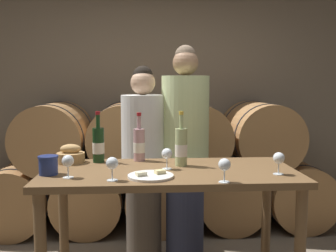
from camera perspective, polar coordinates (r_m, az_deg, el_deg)
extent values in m
cube|color=gray|center=(4.55, -1.66, 7.98)|extent=(10.00, 0.12, 3.20)
cylinder|color=#9E7042|center=(4.31, -20.49, -9.39)|extent=(0.66, 0.91, 0.66)
cylinder|color=#2D2D33|center=(4.04, -21.71, -10.48)|extent=(0.68, 0.02, 0.68)
cylinder|color=#2D2D33|center=(4.58, -19.42, -8.42)|extent=(0.68, 0.02, 0.68)
cylinder|color=#9E7042|center=(4.16, -11.12, -9.65)|extent=(0.66, 0.91, 0.66)
cylinder|color=#2D2D33|center=(3.88, -11.69, -10.84)|extent=(0.68, 0.02, 0.68)
cylinder|color=#2D2D33|center=(4.44, -10.62, -8.62)|extent=(0.68, 0.02, 0.68)
cylinder|color=#9E7042|center=(4.13, -1.32, -9.66)|extent=(0.66, 0.91, 0.66)
cylinder|color=#2D2D33|center=(3.85, -1.15, -10.86)|extent=(0.68, 0.02, 0.68)
cylinder|color=#2D2D33|center=(4.41, -1.48, -8.62)|extent=(0.68, 0.02, 0.68)
cylinder|color=#9E7042|center=(4.21, 8.34, -9.40)|extent=(0.66, 0.91, 0.66)
cylinder|color=#2D2D33|center=(3.94, 9.23, -10.54)|extent=(0.68, 0.02, 0.68)
cylinder|color=#2D2D33|center=(4.49, 7.56, -8.40)|extent=(0.68, 0.02, 0.68)
cylinder|color=#9E7042|center=(4.41, 17.37, -8.92)|extent=(0.66, 0.91, 0.66)
cylinder|color=#2D2D33|center=(4.14, 18.83, -9.94)|extent=(0.68, 0.02, 0.68)
cylinder|color=#2D2D33|center=(4.67, 16.08, -8.01)|extent=(0.68, 0.02, 0.68)
cylinder|color=#9E7042|center=(4.10, -16.14, -1.44)|extent=(0.66, 0.91, 0.66)
cylinder|color=#2D2D33|center=(3.82, -17.09, -2.03)|extent=(0.68, 0.02, 0.68)
cylinder|color=#2D2D33|center=(4.38, -15.31, -0.93)|extent=(0.68, 0.02, 0.68)
cylinder|color=#9E7042|center=(4.00, -6.34, -1.41)|extent=(0.66, 0.91, 0.66)
cylinder|color=#2D2D33|center=(3.72, -6.55, -2.01)|extent=(0.68, 0.02, 0.68)
cylinder|color=#2D2D33|center=(4.29, -6.16, -0.88)|extent=(0.68, 0.02, 0.68)
cylinder|color=#9E7042|center=(4.03, 3.62, -1.33)|extent=(0.66, 0.91, 0.66)
cylinder|color=#2D2D33|center=(3.74, 4.18, -1.92)|extent=(0.68, 0.02, 0.68)
cylinder|color=#2D2D33|center=(4.32, 3.13, -0.81)|extent=(0.68, 0.02, 0.68)
cylinder|color=#9E7042|center=(4.18, 13.16, -1.22)|extent=(0.66, 0.91, 0.66)
cylinder|color=#2D2D33|center=(3.90, 14.40, -1.78)|extent=(0.68, 0.02, 0.68)
cylinder|color=#2D2D33|center=(4.46, 12.08, -0.73)|extent=(0.68, 0.02, 0.68)
cylinder|color=brown|center=(2.86, -14.86, -14.67)|extent=(0.06, 0.06, 0.90)
cylinder|color=brown|center=(2.94, 14.03, -14.10)|extent=(0.06, 0.06, 0.90)
cube|color=brown|center=(2.39, 0.22, -6.82)|extent=(1.52, 0.72, 0.04)
cylinder|color=#4C4238|center=(3.21, -3.53, -13.43)|extent=(0.28, 0.28, 0.77)
cylinder|color=silver|center=(3.05, -3.61, -1.20)|extent=(0.34, 0.34, 0.61)
sphere|color=tan|center=(3.02, -3.67, 6.29)|extent=(0.19, 0.19, 0.19)
sphere|color=black|center=(3.04, -3.67, 7.28)|extent=(0.16, 0.16, 0.16)
cylinder|color=#2D334C|center=(3.22, 2.46, -12.62)|extent=(0.30, 0.30, 0.85)
cylinder|color=beige|center=(3.06, 2.53, 0.99)|extent=(0.37, 0.37, 0.67)
sphere|color=#997051|center=(3.05, 2.57, 9.16)|extent=(0.20, 0.20, 0.20)
sphere|color=#75604C|center=(3.06, 2.55, 10.17)|extent=(0.16, 0.16, 0.16)
cylinder|color=#193819|center=(2.63, -10.06, -2.76)|extent=(0.08, 0.08, 0.23)
cylinder|color=#193819|center=(2.61, -10.13, 0.67)|extent=(0.03, 0.03, 0.09)
cylinder|color=maroon|center=(2.60, -10.15, 1.87)|extent=(0.03, 0.03, 0.02)
cylinder|color=white|center=(2.63, -10.06, -3.15)|extent=(0.08, 0.08, 0.07)
cylinder|color=#ADBC7F|center=(2.48, 1.92, -3.11)|extent=(0.08, 0.08, 0.24)
cylinder|color=#ADBC7F|center=(2.45, 1.93, 0.63)|extent=(0.03, 0.03, 0.09)
cylinder|color=gold|center=(2.45, 1.94, 1.91)|extent=(0.03, 0.03, 0.02)
cylinder|color=white|center=(2.48, 1.92, -3.54)|extent=(0.08, 0.08, 0.08)
cylinder|color=#BC8E93|center=(2.64, -4.20, -2.75)|extent=(0.08, 0.08, 0.22)
cylinder|color=#BC8E93|center=(2.62, -4.23, 0.52)|extent=(0.03, 0.03, 0.09)
cylinder|color=maroon|center=(2.62, -4.24, 1.72)|extent=(0.03, 0.03, 0.02)
cylinder|color=white|center=(2.65, -4.20, -3.11)|extent=(0.08, 0.08, 0.07)
cylinder|color=navy|center=(2.35, -16.98, -5.47)|extent=(0.11, 0.11, 0.11)
cylinder|color=navy|center=(2.34, -17.01, -4.30)|extent=(0.11, 0.11, 0.01)
cylinder|color=#A87F4C|center=(2.66, -13.93, -4.50)|extent=(0.18, 0.18, 0.07)
ellipsoid|color=tan|center=(2.65, -13.96, -3.25)|extent=(0.14, 0.08, 0.06)
cylinder|color=white|center=(2.20, -2.53, -7.27)|extent=(0.26, 0.26, 0.01)
cube|color=beige|center=(2.22, -1.17, -6.66)|extent=(0.07, 0.06, 0.02)
cube|color=beige|center=(2.18, -3.93, -6.95)|extent=(0.07, 0.06, 0.02)
cylinder|color=white|center=(2.25, -14.26, -7.26)|extent=(0.06, 0.06, 0.00)
cylinder|color=white|center=(2.25, -14.29, -6.42)|extent=(0.01, 0.01, 0.06)
sphere|color=white|center=(2.24, -14.33, -4.92)|extent=(0.07, 0.07, 0.07)
cylinder|color=white|center=(2.15, -8.08, -7.81)|extent=(0.06, 0.06, 0.00)
cylinder|color=white|center=(2.14, -8.10, -6.93)|extent=(0.01, 0.01, 0.06)
sphere|color=white|center=(2.13, -8.12, -5.36)|extent=(0.07, 0.07, 0.07)
cylinder|color=white|center=(2.40, -0.16, -6.23)|extent=(0.06, 0.06, 0.00)
cylinder|color=white|center=(2.39, -0.16, -5.44)|extent=(0.01, 0.01, 0.06)
sphere|color=white|center=(2.38, -0.16, -4.03)|extent=(0.07, 0.07, 0.07)
cylinder|color=white|center=(2.11, 8.16, -8.05)|extent=(0.06, 0.06, 0.00)
cylinder|color=white|center=(2.10, 8.17, -7.16)|extent=(0.01, 0.01, 0.06)
sphere|color=white|center=(2.09, 8.20, -5.56)|extent=(0.07, 0.07, 0.07)
cylinder|color=white|center=(2.35, 15.72, -6.73)|extent=(0.06, 0.06, 0.00)
cylinder|color=white|center=(2.35, 15.75, -5.93)|extent=(0.01, 0.01, 0.06)
sphere|color=white|center=(2.33, 15.79, -4.49)|extent=(0.07, 0.07, 0.07)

